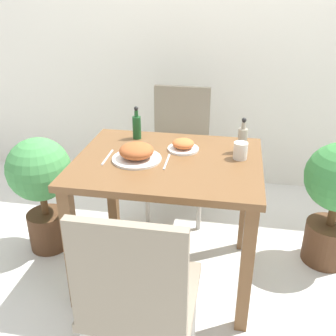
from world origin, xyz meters
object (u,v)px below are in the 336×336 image
at_px(food_plate, 137,153).
at_px(sauce_bottle, 137,126).
at_px(chair_far, 179,145).
at_px(drink_cup, 240,151).
at_px(condiment_bottle, 242,139).
at_px(side_plate, 183,145).
at_px(chair_near, 138,296).
at_px(potted_plant_left, 41,182).

height_order(food_plate, sauce_bottle, sauce_bottle).
xyz_separation_m(chair_far, drink_cup, (0.42, -0.68, 0.27)).
relative_size(food_plate, condiment_bottle, 1.32).
bearing_deg(side_plate, chair_far, 100.36).
distance_m(food_plate, side_plate, 0.28).
xyz_separation_m(chair_far, side_plate, (0.11, -0.61, 0.25)).
distance_m(side_plate, drink_cup, 0.31).
height_order(drink_cup, sauce_bottle, sauce_bottle).
distance_m(food_plate, drink_cup, 0.53).
height_order(chair_near, condiment_bottle, condiment_bottle).
relative_size(food_plate, drink_cup, 2.88).
bearing_deg(drink_cup, food_plate, -168.11).
bearing_deg(potted_plant_left, chair_near, -46.48).
height_order(chair_far, drink_cup, chair_far).
distance_m(condiment_bottle, potted_plant_left, 1.23).
relative_size(sauce_bottle, potted_plant_left, 0.26).
xyz_separation_m(chair_near, condiment_bottle, (0.35, 0.91, 0.30)).
relative_size(drink_cup, potted_plant_left, 0.12).
xyz_separation_m(sauce_bottle, condiment_bottle, (0.60, -0.10, 0.00)).
height_order(chair_far, condiment_bottle, condiment_bottle).
bearing_deg(chair_near, sauce_bottle, -76.09).
bearing_deg(potted_plant_left, chair_far, 39.54).
relative_size(chair_far, sauce_bottle, 4.76).
relative_size(sauce_bottle, condiment_bottle, 1.00).
xyz_separation_m(food_plate, side_plate, (0.22, 0.17, -0.01)).
xyz_separation_m(side_plate, potted_plant_left, (-0.87, -0.01, -0.30)).
xyz_separation_m(drink_cup, potted_plant_left, (-1.17, 0.05, -0.32)).
bearing_deg(side_plate, potted_plant_left, -179.36).
distance_m(food_plate, sauce_bottle, 0.31).
distance_m(chair_near, food_plate, 0.78).
distance_m(chair_near, side_plate, 0.92).
bearing_deg(side_plate, chair_near, -92.60).
xyz_separation_m(chair_near, side_plate, (0.04, 0.88, 0.25)).
distance_m(chair_near, drink_cup, 0.93).
bearing_deg(food_plate, sauce_bottle, 103.87).
height_order(chair_far, side_plate, chair_far).
relative_size(chair_near, chair_far, 1.00).
xyz_separation_m(chair_near, sauce_bottle, (-0.25, 1.01, 0.30)).
bearing_deg(chair_near, food_plate, -76.07).
bearing_deg(chair_far, chair_near, -87.23).
height_order(food_plate, drink_cup, same).
distance_m(side_plate, sauce_bottle, 0.32).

